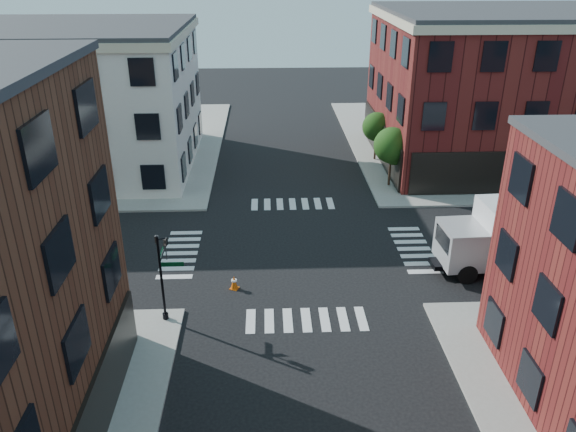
# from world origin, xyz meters

# --- Properties ---
(ground) EXTENTS (120.00, 120.00, 0.00)m
(ground) POSITION_xyz_m (0.00, 0.00, 0.00)
(ground) COLOR black
(ground) RESTS_ON ground
(sidewalk_ne) EXTENTS (30.00, 30.00, 0.15)m
(sidewalk_ne) POSITION_xyz_m (21.00, 21.00, 0.07)
(sidewalk_ne) COLOR gray
(sidewalk_ne) RESTS_ON ground
(sidewalk_nw) EXTENTS (30.00, 30.00, 0.15)m
(sidewalk_nw) POSITION_xyz_m (-21.00, 21.00, 0.07)
(sidewalk_nw) COLOR gray
(sidewalk_nw) RESTS_ON ground
(building_ne) EXTENTS (25.00, 16.00, 12.00)m
(building_ne) POSITION_xyz_m (20.50, 16.00, 6.00)
(building_ne) COLOR #4F1314
(building_ne) RESTS_ON ground
(building_nw) EXTENTS (22.00, 16.00, 11.00)m
(building_nw) POSITION_xyz_m (-19.00, 16.00, 5.50)
(building_nw) COLOR silver
(building_nw) RESTS_ON ground
(tree_near) EXTENTS (2.69, 2.69, 4.49)m
(tree_near) POSITION_xyz_m (7.56, 9.98, 3.16)
(tree_near) COLOR black
(tree_near) RESTS_ON ground
(tree_far) EXTENTS (2.43, 2.43, 4.07)m
(tree_far) POSITION_xyz_m (7.56, 15.98, 2.87)
(tree_far) COLOR black
(tree_far) RESTS_ON ground
(signal_pole) EXTENTS (1.29, 1.24, 4.60)m
(signal_pole) POSITION_xyz_m (-6.72, -6.68, 2.86)
(signal_pole) COLOR black
(signal_pole) RESTS_ON ground
(box_truck) EXTENTS (9.09, 3.18, 4.06)m
(box_truck) POSITION_xyz_m (12.23, -2.56, 2.11)
(box_truck) COLOR silver
(box_truck) RESTS_ON ground
(traffic_cone) EXTENTS (0.56, 0.56, 0.78)m
(traffic_cone) POSITION_xyz_m (-3.62, -4.01, 0.38)
(traffic_cone) COLOR #D65509
(traffic_cone) RESTS_ON ground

